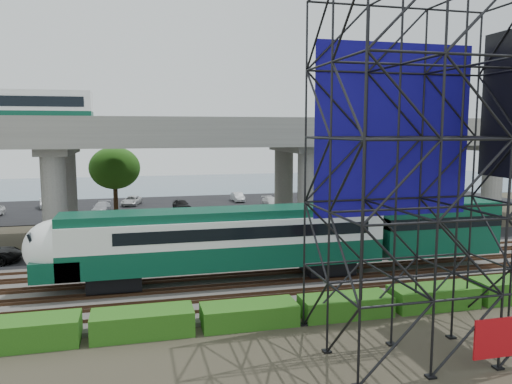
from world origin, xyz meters
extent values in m
plane|color=#474233|center=(0.00, 0.00, 0.00)|extent=(140.00, 140.00, 0.00)
cube|color=slate|center=(0.00, 2.00, 0.10)|extent=(90.00, 12.00, 0.20)
cube|color=black|center=(0.00, 10.50, 0.04)|extent=(90.00, 5.00, 0.08)
cube|color=black|center=(0.00, 34.00, 0.04)|extent=(90.00, 18.00, 0.08)
cube|color=#496878|center=(0.00, 56.00, 0.01)|extent=(140.00, 40.00, 0.03)
cube|color=#472D1E|center=(0.00, -2.72, 0.28)|extent=(90.00, 0.08, 0.16)
cube|color=#472D1E|center=(0.00, -1.28, 0.28)|extent=(90.00, 0.08, 0.16)
cube|color=#472D1E|center=(0.00, -0.72, 0.28)|extent=(90.00, 0.08, 0.16)
cube|color=#472D1E|center=(0.00, 0.72, 0.28)|extent=(90.00, 0.08, 0.16)
cube|color=#472D1E|center=(0.00, 1.28, 0.28)|extent=(90.00, 0.08, 0.16)
cube|color=#472D1E|center=(0.00, 2.72, 0.28)|extent=(90.00, 0.08, 0.16)
cube|color=#472D1E|center=(0.00, 3.28, 0.28)|extent=(90.00, 0.08, 0.16)
cube|color=#472D1E|center=(0.00, 4.72, 0.28)|extent=(90.00, 0.08, 0.16)
cube|color=#472D1E|center=(0.00, 5.28, 0.28)|extent=(90.00, 0.08, 0.16)
cube|color=#472D1E|center=(0.00, 6.72, 0.28)|extent=(90.00, 0.08, 0.16)
cube|color=black|center=(-5.44, 2.00, 0.81)|extent=(3.00, 2.20, 0.90)
cube|color=black|center=(7.56, 2.00, 0.81)|extent=(3.00, 2.20, 0.90)
cube|color=#094530|center=(1.06, 2.00, 1.96)|extent=(19.00, 3.00, 1.40)
cube|color=white|center=(1.06, 2.00, 3.41)|extent=(19.00, 3.00, 1.50)
cube|color=#094530|center=(1.06, 2.00, 4.41)|extent=(19.00, 2.60, 0.50)
cube|color=black|center=(2.06, 2.00, 3.46)|extent=(15.00, 3.06, 0.70)
ellipsoid|color=white|center=(-8.44, 2.00, 2.86)|extent=(3.60, 3.00, 3.20)
cube|color=#094530|center=(-8.44, 2.00, 1.81)|extent=(2.60, 3.00, 1.10)
cube|color=black|center=(-9.54, 2.00, 3.36)|extent=(0.48, 2.00, 1.09)
cube|color=#094530|center=(15.06, 2.00, 2.96)|extent=(8.00, 3.00, 3.40)
cube|color=#9E9B93|center=(0.00, 16.00, 8.60)|extent=(80.00, 12.00, 1.20)
cube|color=#9E9B93|center=(0.00, 10.25, 9.75)|extent=(80.00, 0.50, 1.10)
cube|color=#9E9B93|center=(0.00, 21.75, 9.75)|extent=(80.00, 0.50, 1.10)
cylinder|color=#9E9B93|center=(-10.00, 12.50, 4.00)|extent=(1.80, 1.80, 8.00)
cylinder|color=#9E9B93|center=(-10.00, 19.50, 4.00)|extent=(1.80, 1.80, 8.00)
cube|color=#9E9B93|center=(-10.00, 16.00, 7.70)|extent=(2.40, 9.00, 0.60)
cylinder|color=#9E9B93|center=(10.00, 12.50, 4.00)|extent=(1.80, 1.80, 8.00)
cylinder|color=#9E9B93|center=(10.00, 19.50, 4.00)|extent=(1.80, 1.80, 8.00)
cube|color=#9E9B93|center=(10.00, 16.00, 7.70)|extent=(2.40, 9.00, 0.60)
cylinder|color=#9E9B93|center=(28.00, 12.50, 4.00)|extent=(1.80, 1.80, 8.00)
cylinder|color=#9E9B93|center=(28.00, 19.50, 4.00)|extent=(1.80, 1.80, 8.00)
cube|color=#9E9B93|center=(28.00, 16.00, 7.70)|extent=(2.40, 9.00, 0.60)
cube|color=black|center=(-13.31, 16.00, 9.55)|extent=(12.00, 2.50, 0.70)
cube|color=#094530|center=(-13.31, 16.00, 10.35)|extent=(12.00, 2.50, 0.90)
cube|color=white|center=(-13.31, 16.00, 11.45)|extent=(12.00, 2.50, 1.30)
cube|color=black|center=(-13.31, 16.00, 11.50)|extent=(11.00, 2.56, 0.80)
cube|color=white|center=(-13.31, 16.00, 12.25)|extent=(12.00, 2.40, 0.30)
cube|color=#120B7F|center=(8.02, -4.95, 9.30)|extent=(8.10, 0.08, 8.25)
cube|color=#B80D13|center=(9.52, -11.05, 1.30)|extent=(2.40, 0.08, 1.60)
cube|color=black|center=(8.02, -8.00, 0.04)|extent=(9.36, 6.36, 0.08)
cube|color=#245714|center=(-9.00, -4.30, 0.60)|extent=(4.60, 1.80, 1.20)
cube|color=#245714|center=(-4.00, -4.30, 0.58)|extent=(4.60, 1.80, 1.15)
cube|color=#245714|center=(1.00, -4.30, 0.52)|extent=(4.60, 1.80, 1.03)
cube|color=#245714|center=(6.00, -4.30, 0.51)|extent=(4.60, 1.80, 1.01)
cube|color=#245714|center=(11.00, -4.30, 0.56)|extent=(4.60, 1.80, 1.12)
cylinder|color=#382314|center=(14.00, 12.50, 2.40)|extent=(0.44, 0.44, 4.80)
ellipsoid|color=#245714|center=(14.00, 12.50, 5.60)|extent=(4.94, 4.94, 4.18)
cylinder|color=#382314|center=(-6.00, 24.00, 2.40)|extent=(0.44, 0.44, 4.80)
ellipsoid|color=#245714|center=(-6.00, 24.00, 5.60)|extent=(4.94, 4.94, 4.18)
imported|color=#B5B6BD|center=(-14.46, 36.00, 0.67)|extent=(1.91, 3.77, 1.19)
imported|color=#B0B2B9|center=(-7.82, 31.00, 0.66)|extent=(2.17, 4.19, 1.16)
imported|color=silver|center=(-4.55, 36.00, 0.64)|extent=(2.81, 4.36, 1.12)
imported|color=black|center=(1.11, 31.00, 0.69)|extent=(2.12, 3.77, 1.21)
imported|color=#A8ACB0|center=(8.85, 36.00, 0.66)|extent=(1.32, 3.56, 1.16)
imported|color=silver|center=(11.95, 31.00, 0.63)|extent=(1.78, 3.87, 1.10)
imported|color=#9FA0A6|center=(18.79, 36.00, 0.69)|extent=(2.20, 4.47, 1.22)
camera|label=1|loc=(-4.21, -26.79, 9.36)|focal=35.00mm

